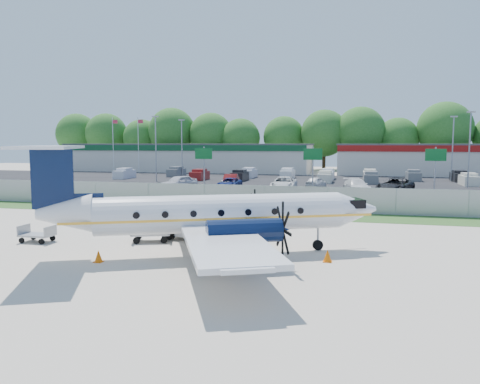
% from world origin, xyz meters
% --- Properties ---
extents(ground, '(170.00, 170.00, 0.00)m').
position_xyz_m(ground, '(0.00, 0.00, 0.00)').
color(ground, beige).
rests_on(ground, ground).
extents(grass_verge, '(170.00, 4.00, 0.02)m').
position_xyz_m(grass_verge, '(0.00, 12.00, 0.01)').
color(grass_verge, '#2D561E').
rests_on(grass_verge, ground).
extents(access_road, '(170.00, 8.00, 0.02)m').
position_xyz_m(access_road, '(0.00, 19.00, 0.01)').
color(access_road, black).
rests_on(access_road, ground).
extents(parking_lot, '(170.00, 32.00, 0.02)m').
position_xyz_m(parking_lot, '(0.00, 40.00, 0.01)').
color(parking_lot, black).
rests_on(parking_lot, ground).
extents(perimeter_fence, '(120.00, 0.06, 1.99)m').
position_xyz_m(perimeter_fence, '(0.00, 14.00, 1.00)').
color(perimeter_fence, gray).
rests_on(perimeter_fence, ground).
extents(building_west, '(46.40, 12.40, 5.24)m').
position_xyz_m(building_west, '(-24.00, 61.98, 2.63)').
color(building_west, beige).
rests_on(building_west, ground).
extents(building_east, '(44.40, 12.40, 5.24)m').
position_xyz_m(building_east, '(26.00, 61.98, 2.63)').
color(building_east, beige).
rests_on(building_east, ground).
extents(sign_left, '(1.80, 0.26, 5.00)m').
position_xyz_m(sign_left, '(-8.00, 22.91, 3.61)').
color(sign_left, gray).
rests_on(sign_left, ground).
extents(sign_mid, '(1.80, 0.26, 5.00)m').
position_xyz_m(sign_mid, '(3.00, 22.91, 3.61)').
color(sign_mid, gray).
rests_on(sign_mid, ground).
extents(sign_right, '(1.80, 0.26, 5.00)m').
position_xyz_m(sign_right, '(14.00, 22.91, 3.61)').
color(sign_right, gray).
rests_on(sign_right, ground).
extents(flagpole_west, '(1.06, 0.12, 10.00)m').
position_xyz_m(flagpole_west, '(-35.92, 55.00, 5.64)').
color(flagpole_west, silver).
rests_on(flagpole_west, ground).
extents(flagpole_east, '(1.06, 0.12, 10.00)m').
position_xyz_m(flagpole_east, '(-30.92, 55.00, 5.64)').
color(flagpole_east, silver).
rests_on(flagpole_east, ground).
extents(light_pole_nw, '(0.90, 0.35, 9.09)m').
position_xyz_m(light_pole_nw, '(-20.00, 38.00, 5.23)').
color(light_pole_nw, gray).
rests_on(light_pole_nw, ground).
extents(light_pole_ne, '(0.90, 0.35, 9.09)m').
position_xyz_m(light_pole_ne, '(20.00, 38.00, 5.23)').
color(light_pole_ne, gray).
rests_on(light_pole_ne, ground).
extents(light_pole_sw, '(0.90, 0.35, 9.09)m').
position_xyz_m(light_pole_sw, '(-20.00, 48.00, 5.23)').
color(light_pole_sw, gray).
rests_on(light_pole_sw, ground).
extents(light_pole_se, '(0.90, 0.35, 9.09)m').
position_xyz_m(light_pole_se, '(20.00, 48.00, 5.23)').
color(light_pole_se, gray).
rests_on(light_pole_se, ground).
extents(tree_line, '(112.00, 6.00, 14.00)m').
position_xyz_m(tree_line, '(0.00, 74.00, 0.00)').
color(tree_line, '#245E1B').
rests_on(tree_line, ground).
extents(aircraft, '(16.81, 16.30, 5.25)m').
position_xyz_m(aircraft, '(0.50, -1.25, 2.03)').
color(aircraft, silver).
rests_on(aircraft, ground).
extents(pushback_tug, '(3.18, 2.72, 1.51)m').
position_xyz_m(pushback_tug, '(-1.59, 2.05, 0.72)').
color(pushback_tug, silver).
rests_on(pushback_tug, ground).
extents(baggage_cart_near, '(1.76, 1.08, 0.92)m').
position_xyz_m(baggage_cart_near, '(-9.70, -0.75, 0.43)').
color(baggage_cart_near, gray).
rests_on(baggage_cart_near, ground).
extents(baggage_cart_far, '(2.38, 1.89, 1.09)m').
position_xyz_m(baggage_cart_far, '(-3.74, 0.87, 0.51)').
color(baggage_cart_far, gray).
rests_on(baggage_cart_far, ground).
extents(cone_nose, '(0.41, 0.41, 0.58)m').
position_xyz_m(cone_nose, '(5.90, -1.26, 0.27)').
color(cone_nose, orange).
rests_on(cone_nose, ground).
extents(cone_port_wing, '(0.39, 0.39, 0.55)m').
position_xyz_m(cone_port_wing, '(-4.17, -3.79, 0.26)').
color(cone_port_wing, orange).
rests_on(cone_port_wing, ground).
extents(cone_starboard_wing, '(0.42, 0.42, 0.60)m').
position_xyz_m(cone_starboard_wing, '(-2.15, 10.20, 0.29)').
color(cone_starboard_wing, orange).
rests_on(cone_starboard_wing, ground).
extents(road_car_west, '(4.66, 2.46, 1.51)m').
position_xyz_m(road_car_west, '(-22.79, 17.21, 0.00)').
color(road_car_west, beige).
rests_on(road_car_west, ground).
extents(road_car_mid, '(5.36, 3.66, 1.36)m').
position_xyz_m(road_car_mid, '(6.57, 21.40, 0.00)').
color(road_car_mid, '#595B5E').
rests_on(road_car_mid, ground).
extents(parked_car_a, '(3.77, 5.17, 1.64)m').
position_xyz_m(parked_car_a, '(-12.95, 28.57, 0.00)').
color(parked_car_a, silver).
rests_on(parked_car_a, ground).
extents(parked_car_b, '(2.27, 4.81, 1.33)m').
position_xyz_m(parked_car_b, '(-7.20, 29.84, 0.00)').
color(parked_car_b, navy).
rests_on(parked_car_b, ground).
extents(parked_car_c, '(2.88, 5.83, 1.59)m').
position_xyz_m(parked_car_c, '(-0.80, 29.65, 0.00)').
color(parked_car_c, silver).
rests_on(parked_car_c, ground).
extents(parked_car_d, '(3.32, 5.48, 1.49)m').
position_xyz_m(parked_car_d, '(7.16, 29.69, 0.00)').
color(parked_car_d, silver).
rests_on(parked_car_d, ground).
extents(parked_car_e, '(4.74, 6.68, 1.69)m').
position_xyz_m(parked_car_e, '(11.10, 29.22, 0.00)').
color(parked_car_e, black).
rests_on(parked_car_e, ground).
extents(parked_car_f, '(2.24, 4.77, 1.51)m').
position_xyz_m(parked_car_f, '(-8.14, 34.28, 0.00)').
color(parked_car_f, maroon).
rests_on(parked_car_f, ground).
extents(parked_car_g, '(2.55, 4.19, 1.33)m').
position_xyz_m(parked_car_g, '(2.42, 34.25, 0.00)').
color(parked_car_g, silver).
rests_on(parked_car_g, ground).
extents(far_parking_rows, '(56.00, 10.00, 1.60)m').
position_xyz_m(far_parking_rows, '(0.00, 45.00, 0.00)').
color(far_parking_rows, gray).
rests_on(far_parking_rows, ground).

